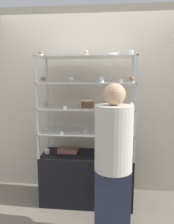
{
  "coord_description": "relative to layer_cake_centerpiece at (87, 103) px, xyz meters",
  "views": [
    {
      "loc": [
        0.28,
        -2.71,
        1.64
      ],
      "look_at": [
        0.0,
        0.0,
        1.21
      ],
      "focal_mm": 35.0,
      "sensor_mm": 36.0,
      "label": 1
    }
  ],
  "objects": [
    {
      "name": "cupcake_2",
      "position": [
        0.51,
        -0.11,
        -0.63
      ],
      "size": [
        0.06,
        0.06,
        0.07
      ],
      "color": "beige",
      "rests_on": "display_base"
    },
    {
      "name": "cupcake_4",
      "position": [
        -0.02,
        -0.05,
        -0.33
      ],
      "size": [
        0.05,
        0.05,
        0.06
      ],
      "color": "white",
      "rests_on": "display_riser_lower"
    },
    {
      "name": "cupcake_10",
      "position": [
        0.18,
        -0.12,
        0.29
      ],
      "size": [
        0.06,
        0.06,
        0.07
      ],
      "color": "beige",
      "rests_on": "display_riser_upper"
    },
    {
      "name": "display_base",
      "position": [
        -0.01,
        0.01,
        -0.99
      ],
      "size": [
        1.18,
        0.48,
        0.65
      ],
      "color": "black",
      "rests_on": "ground_plane"
    },
    {
      "name": "sheet_cake_frosted",
      "position": [
        -0.27,
        0.06,
        -0.64
      ],
      "size": [
        0.26,
        0.16,
        0.06
      ],
      "color": "#C66660",
      "rests_on": "display_base"
    },
    {
      "name": "cupcake_13",
      "position": [
        -0.01,
        -0.09,
        0.6
      ],
      "size": [
        0.05,
        0.05,
        0.07
      ],
      "color": "#CCB28C",
      "rests_on": "display_riser_top"
    },
    {
      "name": "price_tag_3",
      "position": [
        0.4,
        -0.21,
        0.28
      ],
      "size": [
        0.04,
        0.0,
        0.04
      ],
      "color": "white",
      "rests_on": "display_riser_upper"
    },
    {
      "name": "display_riser_middle",
      "position": [
        -0.01,
        0.01,
        -0.07
      ],
      "size": [
        1.18,
        0.48,
        0.31
      ],
      "color": "#B7B7BC",
      "rests_on": "display_riser_lower"
    },
    {
      "name": "cupcake_0",
      "position": [
        -0.53,
        -0.02,
        -0.63
      ],
      "size": [
        0.06,
        0.06,
        0.07
      ],
      "color": "white",
      "rests_on": "display_base"
    },
    {
      "name": "display_riser_top",
      "position": [
        -0.01,
        0.01,
        0.55
      ],
      "size": [
        1.18,
        0.48,
        0.31
      ],
      "color": "#B7B7BC",
      "rests_on": "display_riser_upper"
    },
    {
      "name": "cupcake_5",
      "position": [
        0.53,
        -0.06,
        -0.33
      ],
      "size": [
        0.05,
        0.05,
        0.06
      ],
      "color": "#CCB28C",
      "rests_on": "display_riser_lower"
    },
    {
      "name": "donut_glazed",
      "position": [
        0.3,
        0.02,
        0.59
      ],
      "size": [
        0.13,
        0.13,
        0.04
      ],
      "color": "#EFE5CC",
      "rests_on": "display_riser_top"
    },
    {
      "name": "cupcake_8",
      "position": [
        -0.53,
        -0.08,
        0.29
      ],
      "size": [
        0.06,
        0.06,
        0.07
      ],
      "color": "#CCB28C",
      "rests_on": "display_riser_upper"
    },
    {
      "name": "cupcake_11",
      "position": [
        0.53,
        -0.1,
        0.29
      ],
      "size": [
        0.06,
        0.06,
        0.07
      ],
      "color": "#CCB28C",
      "rests_on": "display_riser_upper"
    },
    {
      "name": "cupcake_7",
      "position": [
        0.54,
        -0.03,
        -0.01
      ],
      "size": [
        0.06,
        0.06,
        0.07
      ],
      "color": "white",
      "rests_on": "display_riser_middle"
    },
    {
      "name": "display_riser_lower",
      "position": [
        -0.01,
        0.01,
        -0.38
      ],
      "size": [
        1.18,
        0.48,
        0.31
      ],
      "color": "#B7B7BC",
      "rests_on": "display_base"
    },
    {
      "name": "cupcake_9",
      "position": [
        -0.2,
        -0.05,
        0.29
      ],
      "size": [
        0.06,
        0.06,
        0.07
      ],
      "color": "#CCB28C",
      "rests_on": "display_riser_upper"
    },
    {
      "name": "cupcake_14",
      "position": [
        0.52,
        -0.03,
        0.6
      ],
      "size": [
        0.05,
        0.05,
        0.07
      ],
      "color": "white",
      "rests_on": "display_riser_top"
    },
    {
      "name": "cupcake_12",
      "position": [
        -0.55,
        -0.07,
        0.6
      ],
      "size": [
        0.05,
        0.05,
        0.07
      ],
      "color": "white",
      "rests_on": "display_riser_top"
    },
    {
      "name": "back_wall",
      "position": [
        -0.01,
        0.4,
        -0.02
      ],
      "size": [
        8.0,
        0.05,
        2.6
      ],
      "color": "beige",
      "rests_on": "ground_plane"
    },
    {
      "name": "cupcake_1",
      "position": [
        0.17,
        -0.05,
        -0.63
      ],
      "size": [
        0.06,
        0.06,
        0.07
      ],
      "color": "beige",
      "rests_on": "display_base"
    },
    {
      "name": "display_riser_upper",
      "position": [
        -0.01,
        0.01,
        0.24
      ],
      "size": [
        1.18,
        0.48,
        0.31
      ],
      "color": "#B7B7BC",
      "rests_on": "display_riser_middle"
    },
    {
      "name": "cupcake_6",
      "position": [
        -0.53,
        -0.04,
        -0.01
      ],
      "size": [
        0.06,
        0.06,
        0.07
      ],
      "color": "#CCB28C",
      "rests_on": "display_riser_middle"
    },
    {
      "name": "price_tag_4",
      "position": [
        0.36,
        -0.21,
        0.59
      ],
      "size": [
        0.04,
        0.0,
        0.04
      ],
      "color": "white",
      "rests_on": "display_riser_top"
    },
    {
      "name": "cupcake_3",
      "position": [
        -0.55,
        -0.1,
        -0.33
      ],
      "size": [
        0.05,
        0.05,
        0.06
      ],
      "color": "#CCB28C",
      "rests_on": "display_riser_lower"
    },
    {
      "name": "price_tag_2",
      "position": [
        -0.24,
        -0.21,
        -0.03
      ],
      "size": [
        0.04,
        0.0,
        0.04
      ],
      "color": "white",
      "rests_on": "display_riser_middle"
    },
    {
      "name": "price_tag_0",
      "position": [
        0.3,
        -0.21,
        -0.65
      ],
      "size": [
        0.04,
        0.0,
        0.04
      ],
      "color": "white",
      "rests_on": "display_base"
    },
    {
      "name": "layer_cake_centerpiece",
      "position": [
        0.0,
        0.0,
        0.0
      ],
      "size": [
        0.17,
        0.17,
        0.1
      ],
      "color": "brown",
      "rests_on": "display_riser_middle"
    },
    {
      "name": "price_tag_1",
      "position": [
        -0.29,
        -0.21,
        -0.34
      ],
      "size": [
        0.04,
        0.0,
        0.04
      ],
      "color": "white",
      "rests_on": "display_riser_lower"
    },
    {
      "name": "ground_plane",
      "position": [
        -0.01,
        0.01,
        -1.32
      ],
      "size": [
        20.0,
        20.0,
        0.0
      ],
      "primitive_type": "plane",
      "color": "gray"
    },
    {
      "name": "customer_figure",
      "position": [
        0.32,
        -0.63,
        -0.47
      ],
      "size": [
        0.37,
        0.37,
        1.59
      ],
      "color": "#282D47",
      "rests_on": "ground_plane"
    }
  ]
}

